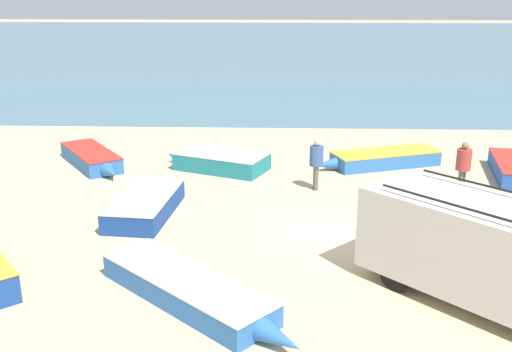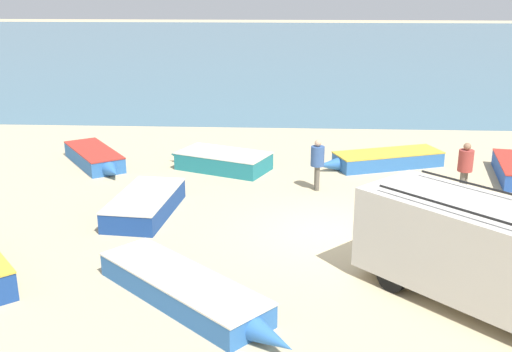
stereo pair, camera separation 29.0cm
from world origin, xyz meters
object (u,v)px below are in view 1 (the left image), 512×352
(fishing_rowboat_4, at_px, (146,203))
(fishing_rowboat_5, at_px, (92,158))
(fisherman_0, at_px, (316,160))
(fishing_rowboat_0, at_px, (382,159))
(parked_van, at_px, (496,253))
(fisherman_1, at_px, (463,164))
(fishing_rowboat_3, at_px, (192,291))
(fishing_rowboat_2, at_px, (219,161))

(fishing_rowboat_4, distance_m, fishing_rowboat_5, 5.43)
(fishing_rowboat_4, relative_size, fishing_rowboat_5, 1.03)
(fisherman_0, bearing_deg, fishing_rowboat_5, -20.53)
(fishing_rowboat_0, height_order, fishing_rowboat_5, fishing_rowboat_5)
(parked_van, relative_size, fishing_rowboat_4, 1.29)
(parked_van, bearing_deg, fishing_rowboat_5, -175.32)
(fishing_rowboat_5, height_order, fisherman_1, fisherman_1)
(parked_van, relative_size, fisherman_1, 3.04)
(fisherman_0, bearing_deg, fishing_rowboat_4, 20.49)
(parked_van, bearing_deg, fishing_rowboat_3, -133.44)
(fishing_rowboat_3, relative_size, fishing_rowboat_5, 1.15)
(parked_van, distance_m, fishing_rowboat_2, 11.24)
(fishing_rowboat_2, distance_m, fisherman_0, 3.94)
(parked_van, relative_size, fisherman_0, 3.17)
(parked_van, distance_m, fishing_rowboat_3, 6.12)
(fishing_rowboat_0, height_order, fisherman_1, fisherman_1)
(fishing_rowboat_3, bearing_deg, fishing_rowboat_4, 153.92)
(fishing_rowboat_0, distance_m, fishing_rowboat_2, 5.83)
(fisherman_0, bearing_deg, fisherman_1, 170.28)
(fishing_rowboat_2, height_order, fishing_rowboat_4, fishing_rowboat_2)
(parked_van, xyz_separation_m, fishing_rowboat_4, (-8.05, 4.83, -0.87))
(fishing_rowboat_2, bearing_deg, parked_van, 147.64)
(fishing_rowboat_0, bearing_deg, parked_van, 73.95)
(fishing_rowboat_2, bearing_deg, fishing_rowboat_3, 114.92)
(fishing_rowboat_2, bearing_deg, fisherman_1, -175.10)
(parked_van, height_order, fisherman_0, parked_van)
(fisherman_1, bearing_deg, fishing_rowboat_4, 53.07)
(parked_van, xyz_separation_m, fishing_rowboat_2, (-6.41, 9.19, -0.86))
(parked_van, distance_m, fishing_rowboat_4, 9.43)
(fishing_rowboat_3, height_order, fishing_rowboat_5, fishing_rowboat_5)
(fishing_rowboat_4, bearing_deg, fishing_rowboat_5, 38.31)
(fishing_rowboat_5, bearing_deg, fishing_rowboat_3, -7.68)
(fishing_rowboat_0, relative_size, fisherman_0, 2.86)
(fishing_rowboat_4, relative_size, fisherman_1, 2.35)
(fishing_rowboat_3, relative_size, fisherman_0, 2.72)
(fishing_rowboat_0, bearing_deg, fishing_rowboat_2, -13.55)
(parked_van, bearing_deg, fishing_rowboat_0, 138.78)
(fishing_rowboat_2, xyz_separation_m, fishing_rowboat_3, (0.36, -9.33, -0.05))
(fishing_rowboat_4, height_order, fishing_rowboat_5, fishing_rowboat_4)
(fishing_rowboat_2, height_order, fishing_rowboat_3, fishing_rowboat_2)
(fishing_rowboat_0, relative_size, fishing_rowboat_4, 1.17)
(fishing_rowboat_4, distance_m, fisherman_0, 5.47)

